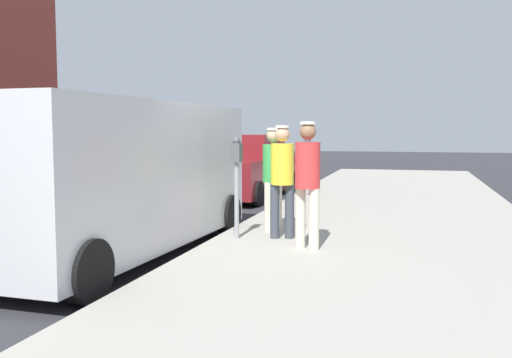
{
  "coord_description": "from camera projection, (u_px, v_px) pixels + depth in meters",
  "views": [
    {
      "loc": [
        3.87,
        -7.87,
        1.77
      ],
      "look_at": [
        1.65,
        0.19,
        1.05
      ],
      "focal_mm": 39.91,
      "sensor_mm": 36.0,
      "label": 1
    }
  ],
  "objects": [
    {
      "name": "sidewalk_slab",
      "position": [
        382.0,
        254.0,
        7.8
      ],
      "size": [
        5.0,
        32.0,
        0.15
      ],
      "primitive_type": "cube",
      "color": "#9E998E",
      "rests_on": "ground"
    },
    {
      "name": "parking_meter_far",
      "position": [
        307.0,
        154.0,
        14.09
      ],
      "size": [
        0.14,
        0.18,
        1.52
      ],
      "color": "gray",
      "rests_on": "sidewalk_slab"
    },
    {
      "name": "parked_sedan_ahead",
      "position": [
        244.0,
        169.0,
        14.96
      ],
      "size": [
        2.06,
        4.45,
        1.65
      ],
      "color": "maroon",
      "rests_on": "ground"
    },
    {
      "name": "ground_plane",
      "position": [
        149.0,
        246.0,
        8.74
      ],
      "size": [
        80.0,
        80.0,
        0.0
      ],
      "primitive_type": "plane",
      "color": "#2D2D33"
    },
    {
      "name": "pedestrian_in_red",
      "position": [
        307.0,
        176.0,
        7.69
      ],
      "size": [
        0.34,
        0.34,
        1.74
      ],
      "color": "beige",
      "rests_on": "sidewalk_slab"
    },
    {
      "name": "parked_van",
      "position": [
        113.0,
        174.0,
        7.91
      ],
      "size": [
        2.31,
        5.27,
        2.15
      ],
      "color": "#BCBCC1",
      "rests_on": "ground"
    },
    {
      "name": "parking_meter_near",
      "position": [
        237.0,
        170.0,
        8.46
      ],
      "size": [
        0.14,
        0.18,
        1.52
      ],
      "color": "gray",
      "rests_on": "sidewalk_slab"
    },
    {
      "name": "pedestrian_in_green",
      "position": [
        273.0,
        172.0,
        9.08
      ],
      "size": [
        0.34,
        0.34,
        1.66
      ],
      "color": "beige",
      "rests_on": "sidewalk_slab"
    },
    {
      "name": "pedestrian_in_yellow",
      "position": [
        282.0,
        174.0,
        8.46
      ],
      "size": [
        0.35,
        0.34,
        1.69
      ],
      "color": "#383D47",
      "rests_on": "sidewalk_slab"
    }
  ]
}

